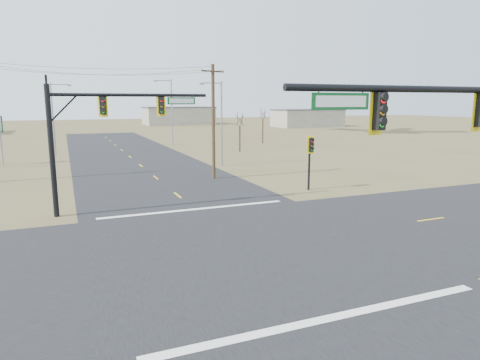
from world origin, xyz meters
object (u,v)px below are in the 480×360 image
mast_arm_far (101,122)px  pedestal_signal_ne (311,150)px  utility_pole_near (213,121)px  streetlight_c (55,115)px  bare_tree_d (263,113)px  streetlight_a (220,119)px  streetlight_b (170,109)px  bare_tree_c (240,119)px

mast_arm_far → pedestal_signal_ne: mast_arm_far is taller
utility_pole_near → streetlight_c: utility_pole_near is taller
mast_arm_far → bare_tree_d: mast_arm_far is taller
streetlight_c → bare_tree_d: bearing=10.0°
mast_arm_far → utility_pole_near: 13.20m
mast_arm_far → streetlight_a: 20.51m
pedestal_signal_ne → streetlight_b: (-1.74, 38.48, 2.60)m
pedestal_signal_ne → utility_pole_near: utility_pole_near is taller
utility_pole_near → pedestal_signal_ne: bearing=-55.6°
streetlight_a → bare_tree_c: (7.00, 11.54, -0.50)m
mast_arm_far → streetlight_b: 41.70m
bare_tree_c → bare_tree_d: bearing=50.1°
bare_tree_c → streetlight_a: bearing=-121.2°
pedestal_signal_ne → streetlight_c: 35.98m
mast_arm_far → pedestal_signal_ne: 15.46m
mast_arm_far → streetlight_b: (13.49, 39.45, 0.15)m
streetlight_b → utility_pole_near: bearing=-107.3°
streetlight_a → bare_tree_d: size_ratio=1.45×
mast_arm_far → pedestal_signal_ne: size_ratio=2.26×
streetlight_b → bare_tree_d: 14.94m
streetlight_c → streetlight_a: bearing=-43.9°
mast_arm_far → utility_pole_near: (10.02, 8.59, -0.42)m
streetlight_a → bare_tree_d: (15.01, 21.10, -0.03)m
utility_pole_near → streetlight_a: bearing=66.1°
mast_arm_far → streetlight_b: bearing=93.6°
streetlight_c → bare_tree_c: size_ratio=1.59×
utility_pole_near → bare_tree_d: bearing=57.2°
streetlight_b → bare_tree_d: size_ratio=1.66×
pedestal_signal_ne → streetlight_a: bearing=110.7°
mast_arm_far → bare_tree_c: bearing=76.0°
streetlight_b → bare_tree_d: (14.69, -2.65, -0.77)m
streetlight_c → pedestal_signal_ne: bearing=-58.3°
streetlight_c → mast_arm_far: bearing=-83.5°
mast_arm_far → bare_tree_d: bearing=75.0°
streetlight_a → streetlight_c: 22.92m
streetlight_b → streetlight_c: (-16.54, -7.56, -0.61)m
utility_pole_near → bare_tree_c: utility_pole_near is taller
pedestal_signal_ne → bare_tree_d: 38.14m
streetlight_b → bare_tree_c: streetlight_b is taller
streetlight_a → bare_tree_c: 13.51m
streetlight_c → utility_pole_near: bearing=-59.6°
pedestal_signal_ne → bare_tree_c: size_ratio=0.74×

